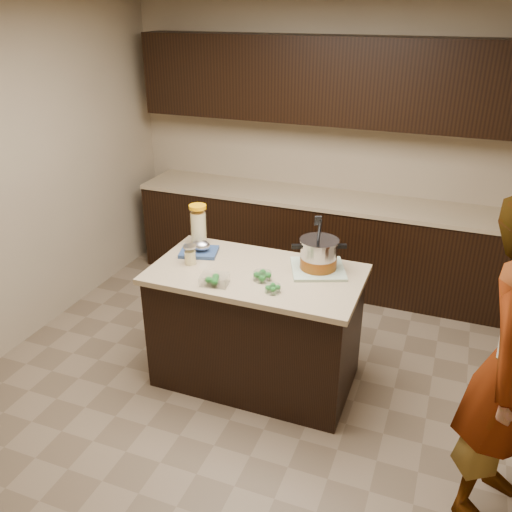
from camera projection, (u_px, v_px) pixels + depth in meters
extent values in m
plane|color=brown|center=(256.00, 377.00, 4.12)|extent=(4.00, 4.00, 0.00)
cube|color=tan|center=(331.00, 143.00, 5.23)|extent=(4.00, 0.04, 2.70)
cube|color=tan|center=(45.00, 401.00, 1.85)|extent=(4.00, 0.04, 2.70)
cube|color=tan|center=(16.00, 178.00, 4.19)|extent=(0.04, 4.00, 2.70)
cube|color=black|center=(318.00, 242.00, 5.37)|extent=(3.60, 0.60, 0.86)
cube|color=tan|center=(320.00, 199.00, 5.17)|extent=(3.60, 0.63, 0.04)
cube|color=black|center=(330.00, 80.00, 4.82)|extent=(3.60, 0.35, 0.75)
cube|color=black|center=(256.00, 329.00, 3.93)|extent=(1.40, 0.75, 0.86)
cube|color=tan|center=(256.00, 274.00, 3.74)|extent=(1.46, 0.81, 0.04)
cube|color=#5A8157|center=(318.00, 269.00, 3.75)|extent=(0.47, 0.47, 0.02)
cylinder|color=#B7B7BC|center=(319.00, 255.00, 3.70)|extent=(0.33, 0.33, 0.20)
cylinder|color=brown|center=(318.00, 262.00, 3.73)|extent=(0.33, 0.33, 0.08)
cylinder|color=#B7B7BC|center=(319.00, 241.00, 3.66)|extent=(0.35, 0.35, 0.01)
cube|color=black|center=(296.00, 247.00, 3.67)|extent=(0.07, 0.05, 0.03)
cube|color=black|center=(342.00, 246.00, 3.68)|extent=(0.07, 0.05, 0.03)
cylinder|color=black|center=(319.00, 234.00, 3.61)|extent=(0.06, 0.11, 0.24)
cylinder|color=#D8C784|center=(199.00, 229.00, 4.09)|extent=(0.14, 0.14, 0.26)
cylinder|color=white|center=(198.00, 227.00, 4.08)|extent=(0.16, 0.16, 0.29)
cylinder|color=#F09905|center=(198.00, 207.00, 4.02)|extent=(0.16, 0.16, 0.02)
cylinder|color=#D8C784|center=(190.00, 257.00, 3.83)|extent=(0.09, 0.09, 0.10)
cylinder|color=white|center=(190.00, 256.00, 3.82)|extent=(0.10, 0.10, 0.13)
cylinder|color=silver|center=(190.00, 246.00, 3.79)|extent=(0.11, 0.11, 0.02)
cylinder|color=silver|center=(262.00, 276.00, 3.61)|extent=(0.12, 0.12, 0.06)
cylinder|color=silver|center=(273.00, 289.00, 3.46)|extent=(0.11, 0.11, 0.05)
cube|color=silver|center=(215.00, 280.00, 3.56)|extent=(0.20, 0.16, 0.07)
cube|color=navy|center=(199.00, 252.00, 3.99)|extent=(0.31, 0.28, 0.03)
ellipsoid|color=silver|center=(201.00, 246.00, 3.97)|extent=(0.14, 0.11, 0.08)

